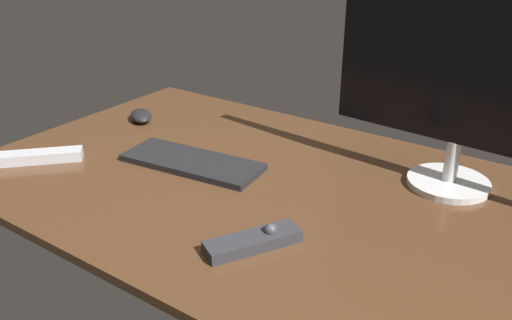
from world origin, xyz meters
TOP-DOWN VIEW (x-y plane):
  - desk at (0.00, 0.00)cm, footprint 140.00×84.00cm
  - monitor at (32.18, 23.11)cm, footprint 56.46×17.97cm
  - keyboard at (-21.81, -1.40)cm, footprint 35.68×16.79cm
  - computer_mouse at (-53.83, 12.98)cm, footprint 11.60×10.64cm
  - media_remote at (10.36, -21.22)cm, footprint 13.41×18.31cm
  - tv_remote at (-53.58, -20.90)cm, footprint 16.97×17.36cm

SIDE VIEW (x-z plane):
  - desk at x=0.00cm, z-range 0.00..2.00cm
  - keyboard at x=-21.81cm, z-range 2.00..3.52cm
  - media_remote at x=10.36cm, z-range 1.28..5.18cm
  - tv_remote at x=-53.58cm, z-range 2.00..4.57cm
  - computer_mouse at x=-53.83cm, z-range 2.00..5.07cm
  - monitor at x=32.18cm, z-range 4.74..46.88cm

